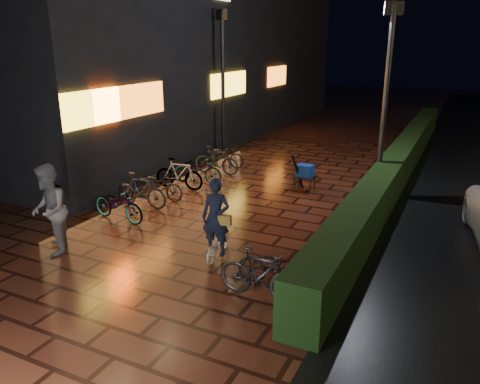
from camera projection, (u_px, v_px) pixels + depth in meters
The scene contains 11 objects.
ground at pixel (179, 251), 9.85m from camera, with size 80.00×80.00×0.00m, color #381911.
hedge at pixel (400, 161), 15.14m from camera, with size 0.70×20.00×1.00m, color black.
bystander_person at pixel (49, 210), 9.49m from camera, with size 0.92×0.72×1.89m, color #5C5C5F.
storefront_block at pixel (140, 34), 22.26m from camera, with size 12.09×22.00×9.00m.
lamp_post_hedge at pixel (386, 95), 12.49m from camera, with size 0.48×0.28×5.18m.
lamp_post_sf at pixel (223, 79), 16.81m from camera, with size 0.50×0.16×5.25m.
cyclist at pixel (217, 229), 9.35m from camera, with size 0.64×1.23×1.69m.
traffic_barrier at pixel (361, 208), 11.44m from camera, with size 0.40×1.56×0.63m.
cart_assembly at pixel (304, 172), 13.58m from camera, with size 0.64×0.63×1.14m.
parked_bikes_storefront at pixel (180, 175), 13.80m from camera, with size 1.86×6.32×0.93m.
parked_bikes_hedge at pixel (271, 270), 8.08m from camera, with size 1.76×1.11×0.93m.
Camera 1 is at (5.11, -7.50, 4.22)m, focal length 35.00 mm.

